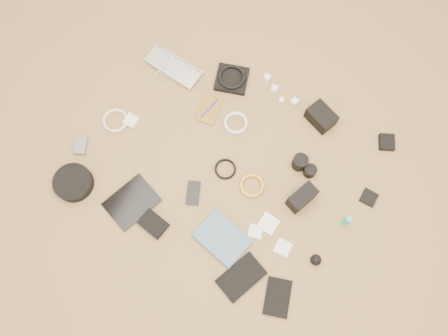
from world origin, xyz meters
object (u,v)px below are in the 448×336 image
at_px(tablet, 132,202).
at_px(headphone_case, 73,183).
at_px(laptop, 168,73).
at_px(dslr_camera, 321,117).
at_px(paperback, 210,252).
at_px(phone, 193,193).

xyz_separation_m(tablet, headphone_case, (-0.29, -0.04, 0.02)).
xyz_separation_m(laptop, dslr_camera, (0.79, 0.11, 0.03)).
bearing_deg(paperback, tablet, 99.18).
relative_size(laptop, tablet, 1.32).
bearing_deg(phone, headphone_case, -179.56).
distance_m(phone, headphone_case, 0.56).
bearing_deg(laptop, tablet, -67.38).
bearing_deg(laptop, paperback, -41.61).
bearing_deg(phone, tablet, -166.27).
bearing_deg(paperback, dslr_camera, 1.96).
relative_size(laptop, phone, 2.56).
distance_m(dslr_camera, paperback, 0.84).
bearing_deg(tablet, paperback, 15.74).
relative_size(phone, headphone_case, 0.65).
bearing_deg(headphone_case, laptop, 81.20).
height_order(laptop, dslr_camera, dslr_camera).
xyz_separation_m(phone, paperback, (0.20, -0.21, 0.01)).
bearing_deg(phone, laptop, 107.56).
relative_size(laptop, paperback, 1.33).
relative_size(dslr_camera, tablet, 0.61).
bearing_deg(dslr_camera, laptop, -148.70).
height_order(dslr_camera, tablet, dslr_camera).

